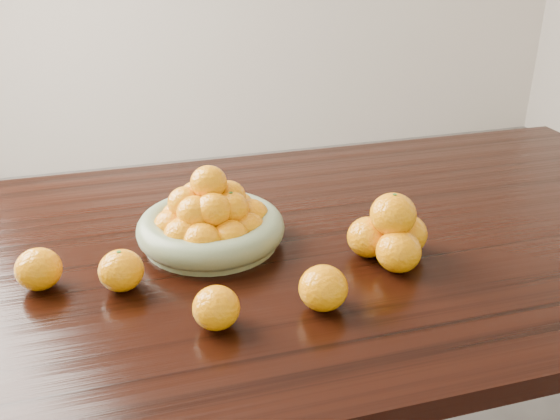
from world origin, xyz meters
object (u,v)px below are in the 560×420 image
object	(u,v)px
dining_table	(286,278)
orange_pyramid	(391,234)
fruit_bowl	(211,221)
loose_orange_0	(121,270)

from	to	relation	value
dining_table	orange_pyramid	world-z (taller)	orange_pyramid
dining_table	fruit_bowl	size ratio (longest dim) A/B	6.77
dining_table	orange_pyramid	size ratio (longest dim) A/B	12.67
orange_pyramid	loose_orange_0	world-z (taller)	orange_pyramid
fruit_bowl	loose_orange_0	bearing A→B (deg)	-145.78
orange_pyramid	dining_table	bearing A→B (deg)	143.34
fruit_bowl	loose_orange_0	distance (m)	0.22
dining_table	orange_pyramid	distance (m)	0.26
dining_table	fruit_bowl	xyz separation A→B (m)	(-0.15, 0.03, 0.14)
orange_pyramid	loose_orange_0	bearing A→B (deg)	176.15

